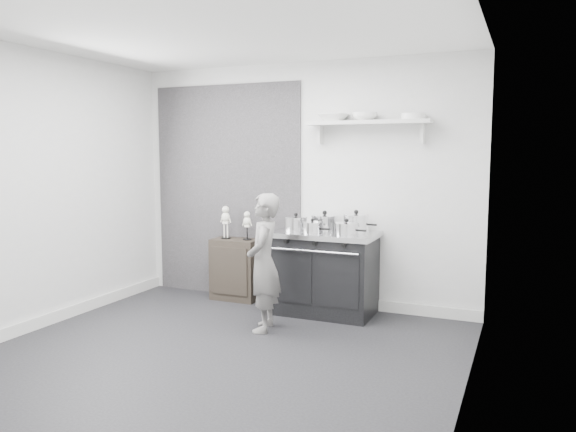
% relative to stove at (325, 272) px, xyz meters
% --- Properties ---
extents(ground, '(4.00, 4.00, 0.00)m').
position_rel_stove_xyz_m(ground, '(-0.41, -1.48, -0.44)').
color(ground, black).
rests_on(ground, ground).
extents(room_shell, '(4.02, 3.62, 2.71)m').
position_rel_stove_xyz_m(room_shell, '(-0.49, -1.33, 1.20)').
color(room_shell, silver).
rests_on(room_shell, ground).
extents(wall_shelf, '(1.30, 0.26, 0.24)m').
position_rel_stove_xyz_m(wall_shelf, '(0.39, 0.20, 1.57)').
color(wall_shelf, silver).
rests_on(wall_shelf, room_shell).
extents(stove, '(1.10, 0.68, 0.88)m').
position_rel_stove_xyz_m(stove, '(0.00, 0.00, 0.00)').
color(stove, black).
rests_on(stove, ground).
extents(side_cabinet, '(0.55, 0.32, 0.71)m').
position_rel_stove_xyz_m(side_cabinet, '(-1.14, 0.13, -0.09)').
color(side_cabinet, black).
rests_on(side_cabinet, ground).
extents(child, '(0.44, 0.55, 1.33)m').
position_rel_stove_xyz_m(child, '(-0.35, -0.77, 0.22)').
color(child, slate).
rests_on(child, ground).
extents(pot_front_left, '(0.33, 0.24, 0.20)m').
position_rel_stove_xyz_m(pot_front_left, '(-0.30, -0.07, 0.51)').
color(pot_front_left, silver).
rests_on(pot_front_left, stove).
extents(pot_back_left, '(0.38, 0.29, 0.21)m').
position_rel_stove_xyz_m(pot_back_left, '(-0.05, 0.14, 0.52)').
color(pot_back_left, silver).
rests_on(pot_back_left, stove).
extents(pot_back_right, '(0.36, 0.27, 0.24)m').
position_rel_stove_xyz_m(pot_back_right, '(0.31, 0.10, 0.53)').
color(pot_back_right, silver).
rests_on(pot_back_right, stove).
extents(pot_front_right, '(0.33, 0.24, 0.17)m').
position_rel_stove_xyz_m(pot_front_right, '(0.28, -0.16, 0.50)').
color(pot_front_right, silver).
rests_on(pot_front_right, stove).
extents(pot_front_center, '(0.29, 0.20, 0.16)m').
position_rel_stove_xyz_m(pot_front_center, '(-0.08, -0.17, 0.50)').
color(pot_front_center, silver).
rests_on(pot_front_center, stove).
extents(skeleton_full, '(0.12, 0.08, 0.44)m').
position_rel_stove_xyz_m(skeleton_full, '(-1.27, 0.13, 0.49)').
color(skeleton_full, silver).
rests_on(skeleton_full, side_cabinet).
extents(skeleton_torso, '(0.11, 0.07, 0.38)m').
position_rel_stove_xyz_m(skeleton_torso, '(-0.99, 0.13, 0.46)').
color(skeleton_torso, silver).
rests_on(skeleton_torso, side_cabinet).
extents(bowl_large, '(0.32, 0.32, 0.08)m').
position_rel_stove_xyz_m(bowl_large, '(0.02, 0.19, 1.64)').
color(bowl_large, white).
rests_on(bowl_large, wall_shelf).
extents(bowl_small, '(0.26, 0.26, 0.08)m').
position_rel_stove_xyz_m(bowl_small, '(0.36, 0.19, 1.64)').
color(bowl_small, white).
rests_on(bowl_small, wall_shelf).
extents(plate_stack, '(0.24, 0.24, 0.06)m').
position_rel_stove_xyz_m(plate_stack, '(0.86, 0.19, 1.63)').
color(plate_stack, white).
rests_on(plate_stack, wall_shelf).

